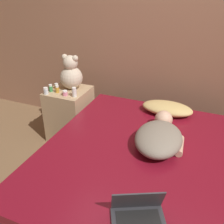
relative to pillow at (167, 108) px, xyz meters
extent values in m
plane|color=brown|center=(0.00, -0.73, -0.58)|extent=(12.00, 12.00, 0.00)
cube|color=#996B51|center=(0.00, 0.47, 0.72)|extent=(8.00, 0.06, 2.60)
cube|color=#2D2319|center=(0.00, -0.73, -0.43)|extent=(1.68, 1.85, 0.29)
cube|color=maroon|center=(0.00, -0.73, -0.17)|extent=(1.65, 1.81, 0.24)
cube|color=tan|center=(-1.12, -0.05, -0.27)|extent=(0.44, 0.45, 0.61)
ellipsoid|color=tan|center=(0.00, 0.00, 0.00)|extent=(0.51, 0.28, 0.11)
ellipsoid|color=gray|center=(0.06, -0.61, 0.03)|extent=(0.43, 0.55, 0.17)
sphere|color=#DBAD8E|center=(0.03, -0.28, 0.03)|extent=(0.16, 0.16, 0.16)
cylinder|color=#DBAD8E|center=(0.23, -0.56, -0.03)|extent=(0.08, 0.24, 0.06)
cube|color=#333338|center=(0.14, -1.37, -0.05)|extent=(0.36, 0.31, 0.02)
cube|color=black|center=(0.14, -1.37, -0.04)|extent=(0.29, 0.23, 0.00)
cube|color=#333338|center=(0.11, -1.31, 0.05)|extent=(0.31, 0.21, 0.18)
cube|color=black|center=(0.11, -1.31, 0.05)|extent=(0.27, 0.18, 0.16)
sphere|color=beige|center=(-1.10, 0.01, 0.16)|extent=(0.25, 0.25, 0.25)
sphere|color=beige|center=(-1.10, 0.01, 0.33)|extent=(0.17, 0.17, 0.17)
sphere|color=beige|center=(-1.16, 0.01, 0.39)|extent=(0.07, 0.07, 0.07)
sphere|color=beige|center=(-1.03, 0.01, 0.39)|extent=(0.07, 0.07, 0.07)
cylinder|color=white|center=(-0.96, -0.18, 0.07)|extent=(0.05, 0.05, 0.08)
cylinder|color=white|center=(-0.96, -0.18, 0.13)|extent=(0.05, 0.05, 0.02)
cylinder|color=orange|center=(-1.25, -0.07, 0.06)|extent=(0.05, 0.05, 0.05)
cylinder|color=white|center=(-1.25, -0.07, 0.09)|extent=(0.04, 0.04, 0.01)
cylinder|color=pink|center=(-1.06, -0.19, 0.06)|extent=(0.05, 0.05, 0.04)
cylinder|color=white|center=(-1.06, -0.19, 0.08)|extent=(0.05, 0.05, 0.01)
cylinder|color=#3D8E4C|center=(-1.27, -0.16, 0.06)|extent=(0.04, 0.04, 0.06)
cylinder|color=white|center=(-1.27, -0.16, 0.11)|extent=(0.04, 0.04, 0.02)
cylinder|color=gold|center=(-1.18, -0.16, 0.07)|extent=(0.04, 0.04, 0.06)
cylinder|color=white|center=(-1.18, -0.16, 0.11)|extent=(0.04, 0.04, 0.02)
cylinder|color=silver|center=(-1.28, -0.24, 0.06)|extent=(0.05, 0.05, 0.06)
cylinder|color=white|center=(-1.28, -0.24, 0.10)|extent=(0.05, 0.05, 0.02)
camera|label=1|loc=(0.39, -2.37, 1.21)|focal=42.00mm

